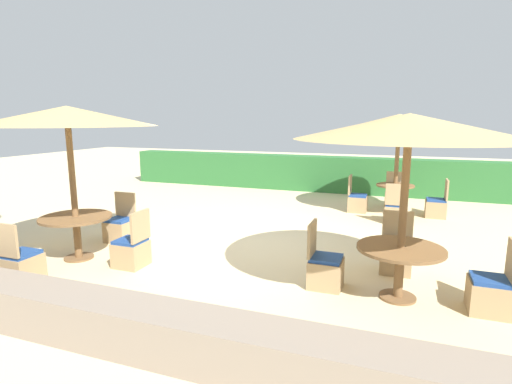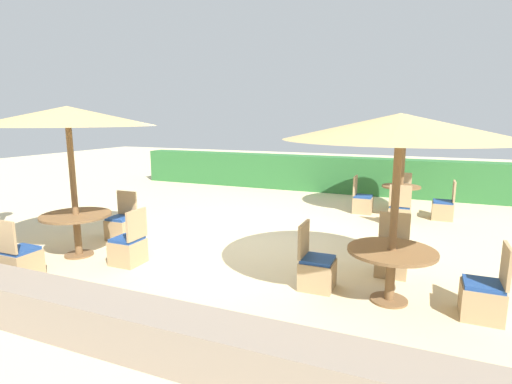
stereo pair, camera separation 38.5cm
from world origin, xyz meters
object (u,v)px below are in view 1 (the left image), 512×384
(patio_chair_front_left_north, at_px, (120,228))
(patio_chair_front_right_north, at_px, (396,255))
(round_table_back_right, at_px, (395,192))
(patio_chair_back_right_south, at_px, (395,212))
(patio_chair_front_left_south, at_px, (20,265))
(parasol_front_right, at_px, (409,127))
(patio_chair_back_right_north, at_px, (394,197))
(patio_chair_front_left_east, at_px, (132,251))
(round_table_front_left, at_px, (76,224))
(patio_chair_front_right_west, at_px, (325,269))
(parasol_back_right, at_px, (399,121))
(patio_chair_back_right_east, at_px, (436,207))
(patio_chair_back_right_west, at_px, (357,202))
(patio_chair_front_right_east, at_px, (491,292))
(round_table_front_right, at_px, (400,258))
(parasol_front_left, at_px, (67,117))

(patio_chair_front_left_north, height_order, patio_chair_front_right_north, same)
(round_table_back_right, xyz_separation_m, patio_chair_front_left_north, (-4.98, -4.14, -0.29))
(patio_chair_back_right_south, xyz_separation_m, patio_chair_front_left_south, (-5.08, -5.41, 0.00))
(round_table_back_right, distance_m, parasol_front_right, 5.26)
(patio_chair_back_right_north, bearing_deg, patio_chair_front_left_east, 57.45)
(round_table_front_left, xyz_separation_m, patio_chair_front_right_west, (4.16, 0.27, -0.34))
(parasol_back_right, relative_size, round_table_front_left, 2.11)
(patio_chair_front_left_north, bearing_deg, patio_chair_back_right_south, -146.99)
(parasol_back_right, height_order, patio_chair_front_right_west, parasol_back_right)
(patio_chair_front_left_north, bearing_deg, round_table_front_left, 88.72)
(patio_chair_back_right_east, xyz_separation_m, patio_chair_back_right_north, (-0.99, 0.89, 0.00))
(parasol_back_right, xyz_separation_m, parasol_front_right, (0.15, -4.98, -0.03))
(patio_chair_back_right_west, height_order, round_table_front_left, patio_chair_back_right_west)
(patio_chair_back_right_east, relative_size, patio_chair_front_right_north, 1.00)
(round_table_front_left, bearing_deg, patio_chair_back_right_south, 40.66)
(patio_chair_back_right_south, distance_m, round_table_front_left, 6.66)
(patio_chair_back_right_east, bearing_deg, patio_chair_front_left_north, 124.91)
(patio_chair_back_right_east, height_order, patio_chair_front_right_east, same)
(round_table_front_left, relative_size, patio_chair_front_right_east, 1.25)
(patio_chair_front_right_east, bearing_deg, patio_chair_front_right_west, 87.88)
(patio_chair_front_left_south, bearing_deg, parasol_back_right, 51.27)
(round_table_front_right, bearing_deg, patio_chair_front_left_east, -176.84)
(patio_chair_back_right_west, relative_size, parasol_front_right, 0.33)
(round_table_front_left, bearing_deg, round_table_front_right, 2.60)
(patio_chair_back_right_north, bearing_deg, patio_chair_back_right_east, 138.07)
(patio_chair_front_right_north, bearing_deg, patio_chair_back_right_north, -88.59)
(parasol_front_right, distance_m, patio_chair_front_right_north, 2.22)
(round_table_front_left, relative_size, round_table_front_right, 1.04)
(patio_chair_front_left_south, bearing_deg, patio_chair_front_right_west, 17.80)
(patio_chair_front_right_north, bearing_deg, parasol_front_right, 92.78)
(patio_chair_front_left_south, bearing_deg, patio_chair_back_right_south, 46.78)
(patio_chair_back_right_south, bearing_deg, patio_chair_front_left_north, -146.99)
(patio_chair_front_left_south, xyz_separation_m, round_table_front_right, (5.19, 1.31, 0.31))
(patio_chair_front_left_south, relative_size, patio_chair_front_right_west, 1.00)
(parasol_front_left, distance_m, round_table_front_left, 1.79)
(round_table_back_right, xyz_separation_m, patio_chair_back_right_south, (0.04, -0.88, -0.29))
(parasol_back_right, bearing_deg, patio_chair_back_right_north, 91.38)
(patio_chair_back_right_east, height_order, patio_chair_back_right_north, same)
(round_table_front_right, relative_size, patio_chair_front_right_west, 1.21)
(parasol_front_left, bearing_deg, patio_chair_front_right_west, 3.76)
(parasol_front_right, height_order, patio_chair_front_right_east, parasol_front_right)
(patio_chair_front_left_north, xyz_separation_m, patio_chair_front_right_east, (6.19, -0.87, 0.00))
(round_table_back_right, distance_m, round_table_front_left, 7.23)
(round_table_front_left, xyz_separation_m, parasol_front_right, (5.15, 0.23, 1.66))
(round_table_front_left, height_order, patio_chair_front_left_east, patio_chair_front_left_east)
(parasol_back_right, xyz_separation_m, patio_chair_front_left_north, (-4.98, -4.14, -2.03))
(patio_chair_back_right_east, relative_size, patio_chair_front_right_east, 1.00)
(patio_chair_back_right_south, bearing_deg, patio_chair_front_left_east, -132.45)
(round_table_back_right, bearing_deg, patio_chair_back_right_north, 91.38)
(parasol_front_left, height_order, patio_chair_front_right_west, parasol_front_left)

